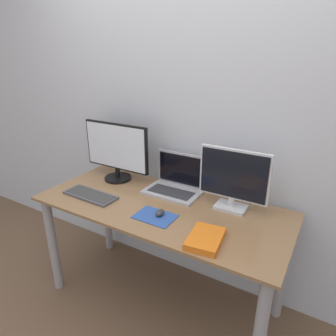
# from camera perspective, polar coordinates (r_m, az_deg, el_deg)

# --- Properties ---
(ground_plane) EXTENTS (12.00, 12.00, 0.00)m
(ground_plane) POSITION_cam_1_polar(r_m,az_deg,el_deg) (2.17, -6.82, -29.17)
(ground_plane) COLOR brown
(wall_back) EXTENTS (7.00, 0.05, 2.50)m
(wall_back) POSITION_cam_1_polar(r_m,az_deg,el_deg) (2.08, 4.61, 9.54)
(wall_back) COLOR silver
(wall_back) RESTS_ON ground_plane
(desk) EXTENTS (1.60, 0.70, 0.77)m
(desk) POSITION_cam_1_polar(r_m,az_deg,el_deg) (1.97, -1.39, -10.91)
(desk) COLOR olive
(desk) RESTS_ON ground_plane
(monitor_left) EXTENTS (0.54, 0.20, 0.43)m
(monitor_left) POSITION_cam_1_polar(r_m,az_deg,el_deg) (2.22, -9.82, 3.25)
(monitor_left) COLOR black
(monitor_left) RESTS_ON desk
(monitor_right) EXTENTS (0.42, 0.13, 0.38)m
(monitor_right) POSITION_cam_1_polar(r_m,az_deg,el_deg) (1.81, 12.34, -2.01)
(monitor_right) COLOR silver
(monitor_right) RESTS_ON desk
(laptop) EXTENTS (0.37, 0.25, 0.25)m
(laptop) POSITION_cam_1_polar(r_m,az_deg,el_deg) (2.06, 1.53, -2.76)
(laptop) COLOR #ADADB2
(laptop) RESTS_ON desk
(keyboard) EXTENTS (0.38, 0.16, 0.02)m
(keyboard) POSITION_cam_1_polar(r_m,az_deg,el_deg) (2.07, -14.58, -5.00)
(keyboard) COLOR #4C4C51
(keyboard) RESTS_ON desk
(mousepad) EXTENTS (0.24, 0.17, 0.00)m
(mousepad) POSITION_cam_1_polar(r_m,az_deg,el_deg) (1.77, -2.48, -9.22)
(mousepad) COLOR #2D519E
(mousepad) RESTS_ON desk
(mouse) EXTENTS (0.04, 0.07, 0.03)m
(mouse) POSITION_cam_1_polar(r_m,az_deg,el_deg) (1.77, -1.56, -8.52)
(mouse) COLOR #333333
(mouse) RESTS_ON mousepad
(book) EXTENTS (0.19, 0.25, 0.03)m
(book) POSITION_cam_1_polar(r_m,az_deg,el_deg) (1.57, 7.14, -13.19)
(book) COLOR orange
(book) RESTS_ON desk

